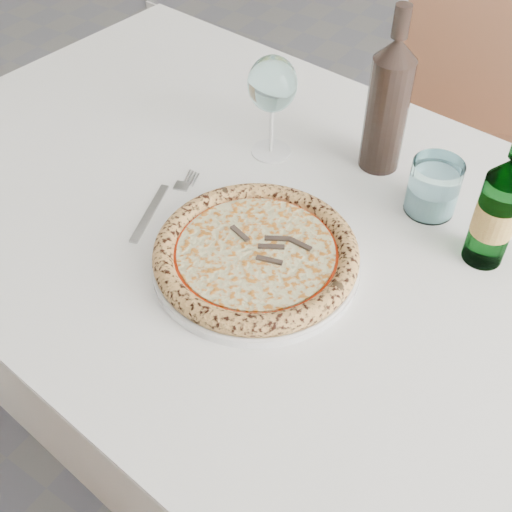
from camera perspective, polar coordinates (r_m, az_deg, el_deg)
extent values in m
cube|color=#5B5C67|center=(1.75, 0.43, -12.34)|extent=(5.00, 6.00, 0.02)
cube|color=brown|center=(1.06, 3.01, 1.43)|extent=(1.57, 1.00, 0.04)
cube|color=white|center=(1.05, 3.06, 2.34)|extent=(1.63, 1.06, 0.01)
cube|color=white|center=(1.44, 12.58, 9.24)|extent=(1.55, 0.01, 0.22)
cube|color=white|center=(0.93, -13.01, -19.07)|extent=(1.55, 0.01, 0.22)
cylinder|color=brown|center=(1.85, -9.64, 7.77)|extent=(0.06, 0.06, 0.71)
cube|color=brown|center=(1.74, 17.66, 7.26)|extent=(0.52, 0.52, 0.04)
cube|color=brown|center=(1.77, 19.57, 17.15)|extent=(0.39, 0.18, 0.46)
cylinder|color=brown|center=(2.04, 21.02, 4.09)|extent=(0.04, 0.04, 0.43)
cylinder|color=brown|center=(1.79, 21.35, -2.95)|extent=(0.04, 0.04, 0.43)
cylinder|color=brown|center=(2.01, 11.44, 5.78)|extent=(0.04, 0.04, 0.43)
cylinder|color=brown|center=(1.75, 10.42, -1.17)|extent=(0.04, 0.04, 0.43)
cylinder|color=silver|center=(0.98, 0.00, -0.53)|extent=(0.32, 0.32, 0.01)
torus|color=silver|center=(0.98, 0.00, -0.33)|extent=(0.32, 0.32, 0.01)
cylinder|color=tan|center=(0.97, 0.00, 0.00)|extent=(0.30, 0.30, 0.01)
torus|color=tan|center=(0.96, 0.00, 0.33)|extent=(0.31, 0.31, 0.03)
cylinder|color=#E54A0C|center=(0.96, 0.00, 0.33)|extent=(0.26, 0.26, 0.00)
cylinder|color=beige|center=(0.96, 0.00, 0.46)|extent=(0.24, 0.24, 0.00)
cube|color=black|center=(0.95, 1.52, -0.07)|extent=(0.04, 0.01, 0.00)
cube|color=black|center=(0.98, 2.26, 1.89)|extent=(0.02, 0.04, 0.00)
cube|color=black|center=(1.01, -1.32, 3.20)|extent=(0.04, 0.03, 0.00)
cube|color=black|center=(0.96, -2.15, 0.60)|extent=(0.04, 0.03, 0.00)
cube|color=black|center=(0.92, -0.94, -1.64)|extent=(0.02, 0.04, 0.00)
cube|color=#A2A2A2|center=(1.08, -9.47, 3.77)|extent=(0.06, 0.14, 0.00)
cube|color=#A2A2A2|center=(1.13, -6.54, 6.27)|extent=(0.03, 0.03, 0.00)
cylinder|color=#A2A2A2|center=(1.15, -6.03, 7.17)|extent=(0.00, 0.04, 0.00)
cylinder|color=#A2A2A2|center=(1.15, -5.78, 7.07)|extent=(0.00, 0.04, 0.00)
cylinder|color=#A2A2A2|center=(1.15, -5.53, 6.96)|extent=(0.00, 0.04, 0.00)
cylinder|color=#A2A2A2|center=(1.14, -5.28, 6.85)|extent=(0.00, 0.04, 0.00)
cylinder|color=white|center=(1.20, 1.35, 9.29)|extent=(0.07, 0.07, 0.00)
cylinder|color=white|center=(1.18, 1.39, 11.28)|extent=(0.01, 0.01, 0.10)
ellipsoid|color=white|center=(1.13, 1.47, 15.05)|extent=(0.09, 0.09, 0.10)
cylinder|color=white|center=(1.09, 15.51, 5.92)|extent=(0.08, 0.08, 0.09)
cylinder|color=silver|center=(1.10, 15.28, 5.00)|extent=(0.08, 0.08, 0.05)
cylinder|color=#3A8545|center=(1.01, 20.40, 2.98)|extent=(0.06, 0.06, 0.15)
cone|color=#3A8545|center=(0.95, 21.84, 7.21)|extent=(0.06, 0.06, 0.04)
cylinder|color=#EAE06B|center=(1.00, 20.47, 3.18)|extent=(0.06, 0.06, 0.05)
cylinder|color=black|center=(1.14, 11.48, 12.18)|extent=(0.07, 0.07, 0.21)
cone|color=black|center=(1.08, 12.44, 17.57)|extent=(0.07, 0.07, 0.04)
cylinder|color=black|center=(1.06, 12.83, 19.68)|extent=(0.03, 0.03, 0.05)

